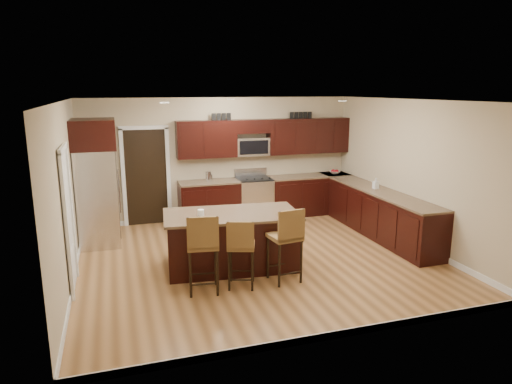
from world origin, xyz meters
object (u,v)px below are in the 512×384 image
object	(u,v)px
stool_left	(203,245)
refrigerator	(97,181)
range	(254,198)
stool_mid	(241,246)
stool_right	(287,237)
island	(232,242)

from	to	relation	value
stool_left	refrigerator	world-z (taller)	refrigerator
range	stool_mid	distance (m)	3.73
stool_right	refrigerator	distance (m)	3.89
stool_right	stool_left	bearing A→B (deg)	172.13
range	stool_mid	size ratio (longest dim) A/B	1.05
range	stool_mid	xyz separation A→B (m)	(-1.29, -3.50, 0.18)
stool_mid	island	bearing A→B (deg)	103.46
stool_mid	stool_right	world-z (taller)	stool_right
stool_left	refrigerator	size ratio (longest dim) A/B	0.50
island	stool_mid	distance (m)	0.87
stool_left	stool_right	world-z (taller)	stool_left
island	stool_right	distance (m)	1.10
island	refrigerator	world-z (taller)	refrigerator
refrigerator	stool_left	bearing A→B (deg)	-62.06
range	stool_right	xyz separation A→B (m)	(-0.58, -3.51, 0.26)
stool_left	island	bearing A→B (deg)	61.65
range	island	size ratio (longest dim) A/B	0.49
range	island	world-z (taller)	range
island	stool_left	xyz separation A→B (m)	(-0.64, -0.85, 0.30)
range	stool_left	xyz separation A→B (m)	(-1.85, -3.51, 0.26)
stool_mid	stool_right	xyz separation A→B (m)	(0.71, -0.01, 0.07)
stool_right	refrigerator	bearing A→B (deg)	126.98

